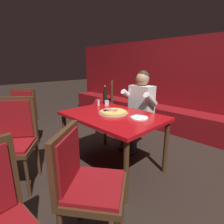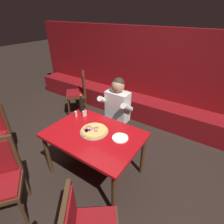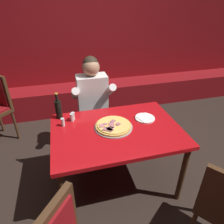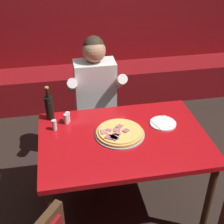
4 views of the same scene
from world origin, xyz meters
The scene contains 15 objects.
ground_plane centered at (0.00, 0.00, 0.00)m, with size 24.00×24.00×0.00m, color black.
booth_wall_panel centered at (0.00, 2.18, 0.95)m, with size 6.80×0.16×1.90m, color maroon.
booth_bench centered at (0.00, 1.86, 0.23)m, with size 6.46×0.48×0.46m, color maroon.
main_dining_table centered at (0.00, 0.00, 0.66)m, with size 1.27×0.89×0.74m.
pizza centered at (-0.03, 0.03, 0.76)m, with size 0.38×0.38×0.05m.
plate_white_paper centered at (0.34, 0.11, 0.75)m, with size 0.21×0.21×0.02m.
beer_bottle centered at (-0.54, 0.36, 0.85)m, with size 0.07×0.07×0.29m.
shaker_oregano centered at (-0.41, 0.26, 0.78)m, with size 0.04×0.04×0.09m.
shaker_parmesan centered at (-0.40, 0.29, 0.78)m, with size 0.04×0.04×0.09m.
shaker_black_pepper centered at (-0.51, 0.19, 0.78)m, with size 0.04×0.04×0.09m.
diner_seated_blue_shirt centered at (-0.11, 0.68, 0.71)m, with size 0.53×0.53×1.27m.
dining_chair_far_right centered at (-0.53, -1.03, 0.58)m, with size 0.62×0.62×1.02m.
dining_chair_side_aisle centered at (-1.43, 1.22, 0.59)m, with size 0.62×0.62×0.99m.
dining_chair_near_right centered at (0.62, -0.90, 0.56)m, with size 0.62×0.62×0.94m.
dining_chair_far_left centered at (-1.49, -0.66, 0.57)m, with size 0.61×0.61×0.98m.
Camera 1 is at (1.54, -1.51, 1.37)m, focal length 28.00 mm.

